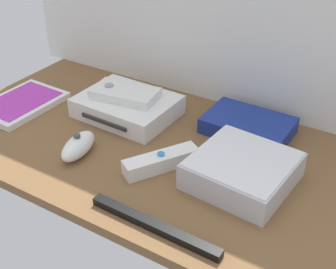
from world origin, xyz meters
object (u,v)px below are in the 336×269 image
at_px(mini_computer, 242,170).
at_px(remote_nunchuk, 78,146).
at_px(game_console, 127,106).
at_px(game_case, 21,103).
at_px(sensor_bar, 154,226).
at_px(remote_classic_pad, 125,93).
at_px(network_router, 248,125).
at_px(remote_wand, 161,161).

height_order(mini_computer, remote_nunchuk, mini_computer).
xyz_separation_m(game_console, remote_nunchuk, (0.01, -0.18, -0.00)).
distance_m(game_case, sensor_bar, 0.52).
bearing_deg(game_console, remote_nunchuk, -85.24).
relative_size(game_console, remote_nunchuk, 2.02).
height_order(remote_classic_pad, sensor_bar, remote_classic_pad).
bearing_deg(sensor_bar, network_router, 89.30).
relative_size(remote_nunchuk, sensor_bar, 0.44).
distance_m(mini_computer, game_case, 0.56).
relative_size(remote_wand, remote_nunchuk, 1.37).
xyz_separation_m(game_case, network_router, (0.50, 0.17, 0.01)).
xyz_separation_m(game_case, remote_classic_pad, (0.23, 0.10, 0.05)).
bearing_deg(game_console, remote_wand, -35.50).
bearing_deg(remote_wand, game_console, 174.54).
relative_size(game_case, remote_nunchuk, 1.83).
bearing_deg(remote_nunchuk, game_console, 83.37).
bearing_deg(sensor_bar, remote_classic_pad, 134.04).
bearing_deg(network_router, game_case, -160.53).
relative_size(network_router, remote_classic_pad, 1.18).
height_order(game_console, sensor_bar, game_console).
bearing_deg(remote_classic_pad, mini_computer, -23.80).
bearing_deg(mini_computer, remote_wand, -164.76).
bearing_deg(mini_computer, sensor_bar, -110.63).
bearing_deg(mini_computer, network_router, 109.41).
bearing_deg(network_router, sensor_bar, -91.38).
distance_m(game_console, network_router, 0.27).
xyz_separation_m(mini_computer, remote_classic_pad, (-0.32, 0.09, 0.03)).
xyz_separation_m(network_router, remote_wand, (-0.09, -0.20, -0.00)).
bearing_deg(game_console, mini_computer, -14.18).
distance_m(remote_wand, remote_classic_pad, 0.22).
relative_size(mini_computer, remote_nunchuk, 1.73).
height_order(game_console, mini_computer, mini_computer).
relative_size(game_console, remote_classic_pad, 1.39).
xyz_separation_m(network_router, sensor_bar, (-0.01, -0.35, -0.01)).
distance_m(network_router, remote_nunchuk, 0.36).
distance_m(network_router, remote_classic_pad, 0.28).
bearing_deg(remote_classic_pad, game_case, -165.73).
distance_m(mini_computer, remote_classic_pad, 0.34).
height_order(mini_computer, sensor_bar, mini_computer).
bearing_deg(game_case, mini_computer, 2.46).
height_order(remote_nunchuk, remote_classic_pad, remote_classic_pad).
xyz_separation_m(game_console, remote_wand, (0.17, -0.13, -0.01)).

